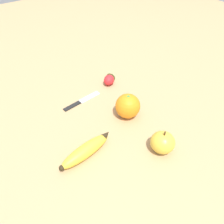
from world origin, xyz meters
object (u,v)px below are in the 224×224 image
Objects in this scene: banana at (86,150)px; orange at (128,106)px; strawberry at (109,79)px; apple at (163,142)px; paring_knife at (81,101)px.

banana is 2.19× the size of orange.
strawberry is (-0.24, 0.26, 0.00)m from banana.
orange is (-0.05, 0.20, 0.02)m from banana.
orange is at bearing -139.96° from strawberry.
apple is 0.49× the size of paring_knife.
banana is 0.21m from orange.
apple reaches higher than paring_knife.
paring_knife is at bearing -150.16° from orange.
paring_knife is at bearing 159.13° from strawberry.
strawberry reaches higher than paring_knife.
paring_knife is (-0.33, -0.08, -0.03)m from apple.
orange is 0.20m from strawberry.
banana is at bearing -168.79° from strawberry.
banana is at bearing -74.62° from orange.
paring_knife is (0.03, -0.15, -0.02)m from strawberry.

